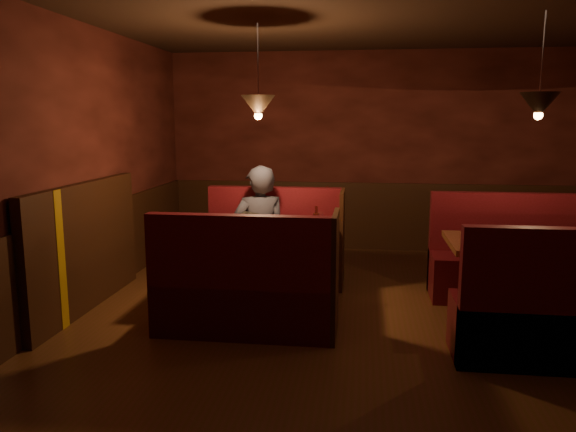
# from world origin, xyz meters

# --- Properties ---
(room) EXTENTS (6.02, 7.02, 2.92)m
(room) POSITION_xyz_m (-0.28, 0.05, 1.05)
(room) COLOR #5A2E1C
(room) RESTS_ON ground
(main_table) EXTENTS (1.50, 0.91, 1.05)m
(main_table) POSITION_xyz_m (-1.18, 0.77, 0.62)
(main_table) COLOR brown
(main_table) RESTS_ON ground
(main_bench_far) EXTENTS (1.65, 0.59, 1.12)m
(main_bench_far) POSITION_xyz_m (-1.16, 1.62, 0.36)
(main_bench_far) COLOR #470D0E
(main_bench_far) RESTS_ON ground
(main_bench_near) EXTENTS (1.65, 0.59, 1.12)m
(main_bench_near) POSITION_xyz_m (-1.16, -0.09, 0.36)
(main_bench_near) COLOR #470D0E
(main_bench_near) RESTS_ON ground
(second_table) EXTENTS (1.44, 0.92, 0.81)m
(second_table) POSITION_xyz_m (1.39, 0.46, 0.60)
(second_table) COLOR brown
(second_table) RESTS_ON ground
(second_bench_far) EXTENTS (1.59, 0.60, 1.14)m
(second_bench_far) POSITION_xyz_m (1.42, 1.32, 0.36)
(second_bench_far) COLOR #470D0E
(second_bench_far) RESTS_ON ground
(second_bench_near) EXTENTS (1.59, 0.60, 1.14)m
(second_bench_near) POSITION_xyz_m (1.42, -0.40, 0.36)
(second_bench_near) COLOR #470D0E
(second_bench_near) RESTS_ON ground
(diner_a) EXTENTS (0.74, 0.61, 1.76)m
(diner_a) POSITION_xyz_m (-1.31, 1.43, 0.88)
(diner_a) COLOR #282732
(diner_a) RESTS_ON ground
(diner_b) EXTENTS (0.78, 0.66, 1.43)m
(diner_b) POSITION_xyz_m (-1.14, 0.14, 0.72)
(diner_b) COLOR black
(diner_b) RESTS_ON ground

